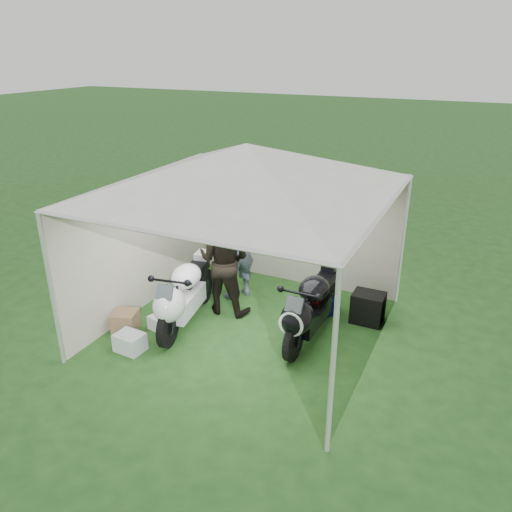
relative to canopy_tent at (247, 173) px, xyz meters
The scene contains 11 objects.
ground 2.58m from the canopy_tent, 89.22° to the right, with size 80.00×80.00×0.00m, color #1D4218.
canopy_tent is the anchor object (origin of this frame).
motorcycle_white 2.26m from the canopy_tent, 158.52° to the right, with size 0.70×2.09×1.03m.
motorcycle_black 2.24m from the canopy_tent, ahead, with size 0.49×2.07×1.02m.
paddock_stand 2.84m from the canopy_tent, 45.66° to the left, with size 0.38×0.24×0.28m, color #1C2FB8.
person_dark_jacket 1.78m from the canopy_tent, 150.08° to the left, with size 0.92×0.72×1.89m, color black.
person_blue_jacket 1.96m from the canopy_tent, 127.40° to the left, with size 0.72×0.47×1.97m, color slate.
equipment_box 3.05m from the canopy_tent, 31.24° to the left, with size 0.51×0.41×0.51m, color black.
crate_0 3.09m from the canopy_tent, 134.10° to the right, with size 0.42×0.33×0.28m, color #B2B6BB.
crate_1 3.12m from the canopy_tent, 152.00° to the right, with size 0.37×0.37×0.34m, color brown.
crate_2 2.85m from the canopy_tent, 153.21° to the right, with size 0.31×0.26×0.23m, color silver.
Camera 1 is at (3.15, -6.30, 4.26)m, focal length 35.00 mm.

